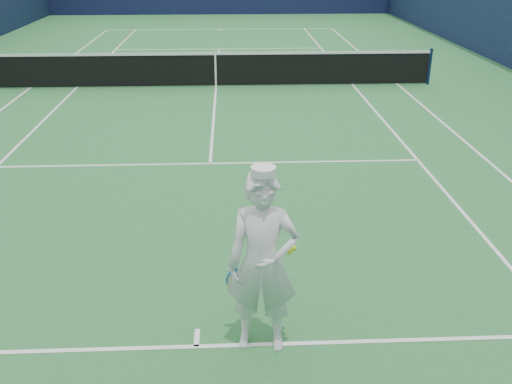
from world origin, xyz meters
TOP-DOWN VIEW (x-y plane):
  - ground at (0.00, 0.00)m, footprint 80.00×80.00m
  - court_markings at (0.00, 0.00)m, footprint 11.03×23.83m
  - windscreen_fence at (0.00, 0.00)m, footprint 20.12×36.12m
  - tennis_net at (0.00, 0.00)m, footprint 12.88×0.09m
  - tennis_player at (0.71, -11.85)m, footprint 0.80×0.57m

SIDE VIEW (x-z plane):
  - ground at x=0.00m, z-range 0.00..0.00m
  - court_markings at x=0.00m, z-range 0.00..0.01m
  - tennis_net at x=0.00m, z-range 0.02..1.09m
  - tennis_player at x=0.71m, z-range -0.02..2.03m
  - windscreen_fence at x=0.00m, z-range 0.00..4.00m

